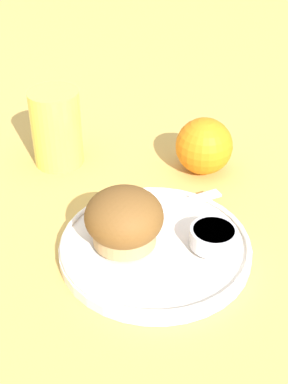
% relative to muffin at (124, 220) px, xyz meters
% --- Properties ---
extents(ground_plane, '(3.00, 3.00, 0.00)m').
position_rel_muffin_xyz_m(ground_plane, '(0.02, -0.01, -0.05)').
color(ground_plane, tan).
extents(plate, '(0.23, 0.23, 0.02)m').
position_rel_muffin_xyz_m(plate, '(0.04, -0.00, -0.04)').
color(plate, silver).
rests_on(plate, ground_plane).
extents(muffin, '(0.09, 0.09, 0.07)m').
position_rel_muffin_xyz_m(muffin, '(0.00, 0.00, 0.00)').
color(muffin, tan).
rests_on(muffin, plate).
extents(cream_ramekin, '(0.06, 0.06, 0.02)m').
position_rel_muffin_xyz_m(cream_ramekin, '(0.10, -0.02, -0.02)').
color(cream_ramekin, silver).
rests_on(cream_ramekin, plate).
extents(berry_pair, '(0.03, 0.02, 0.02)m').
position_rel_muffin_xyz_m(berry_pair, '(0.03, 0.04, -0.02)').
color(berry_pair, '#B7192D').
rests_on(berry_pair, plate).
extents(butter_knife, '(0.16, 0.07, 0.00)m').
position_rel_muffin_xyz_m(butter_knife, '(0.06, 0.06, -0.03)').
color(butter_knife, silver).
rests_on(butter_knife, plate).
extents(orange_fruit, '(0.08, 0.08, 0.08)m').
position_rel_muffin_xyz_m(orange_fruit, '(0.13, 0.18, -0.01)').
color(orange_fruit, orange).
rests_on(orange_fruit, ground_plane).
extents(juice_glass, '(0.07, 0.07, 0.12)m').
position_rel_muffin_xyz_m(juice_glass, '(-0.09, 0.22, 0.01)').
color(juice_glass, '#EAD14C').
rests_on(juice_glass, ground_plane).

